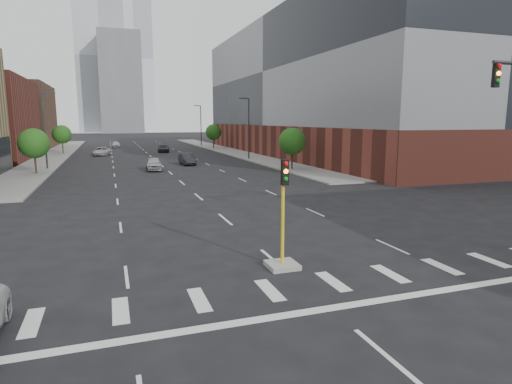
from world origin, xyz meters
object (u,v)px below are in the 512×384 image
car_deep_right (164,148)px  median_traffic_signal (283,245)px  car_near_left (154,164)px  car_far_left (102,151)px  car_mid_right (187,159)px  car_distant (116,144)px

car_deep_right → median_traffic_signal: bearing=-83.4°
car_near_left → car_far_left: bearing=107.2°
car_near_left → car_far_left: (-6.12, 24.59, -0.07)m
median_traffic_signal → car_mid_right: 41.43m
median_traffic_signal → car_near_left: bearing=92.4°
car_far_left → car_deep_right: bearing=29.8°
car_far_left → car_mid_right: bearing=-52.2°
car_mid_right → car_distant: (-8.35, 40.14, -0.08)m
car_far_left → car_distant: 20.81m
car_mid_right → car_far_left: (-10.98, 19.50, -0.06)m
car_near_left → median_traffic_signal: bearing=-84.4°
car_near_left → car_deep_right: 29.15m
car_far_left → median_traffic_signal: bearing=-74.4°
median_traffic_signal → car_deep_right: (3.12, 64.98, -0.28)m
car_mid_right → car_far_left: bearing=117.2°
median_traffic_signal → car_far_left: (-7.62, 60.79, -0.28)m
car_deep_right → car_mid_right: bearing=-80.1°
car_mid_right → car_near_left: bearing=-135.9°
car_mid_right → car_far_left: 22.38m
car_deep_right → car_distant: (-8.11, 16.45, -0.02)m
car_near_left → car_mid_right: size_ratio=0.98×
median_traffic_signal → car_mid_right: size_ratio=0.97×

